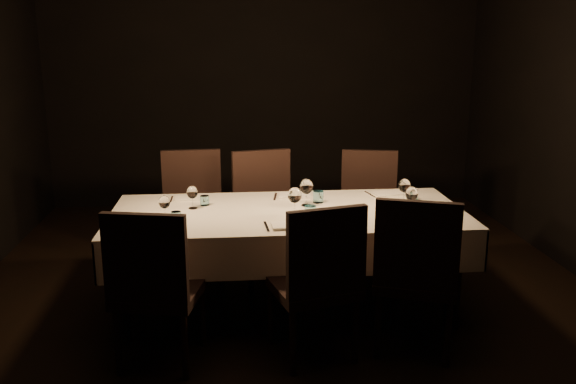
{
  "coord_description": "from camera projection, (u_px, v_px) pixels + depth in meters",
  "views": [
    {
      "loc": [
        -0.39,
        -4.18,
        1.98
      ],
      "look_at": [
        0.0,
        0.0,
        0.9
      ],
      "focal_mm": 38.0,
      "sensor_mm": 36.0,
      "label": 1
    }
  ],
  "objects": [
    {
      "name": "room",
      "position": [
        288.0,
        108.0,
        4.19
      ],
      "size": [
        5.01,
        6.01,
        3.01
      ],
      "color": "black",
      "rests_on": "ground"
    },
    {
      "name": "dining_table",
      "position": [
        288.0,
        221.0,
        4.39
      ],
      "size": [
        2.52,
        1.12,
        0.76
      ],
      "color": "black",
      "rests_on": "ground"
    },
    {
      "name": "chair_near_left",
      "position": [
        154.0,
        283.0,
        3.62
      ],
      "size": [
        0.58,
        0.58,
        1.02
      ],
      "rotation": [
        0.0,
        0.0,
        2.93
      ],
      "color": "black",
      "rests_on": "ground"
    },
    {
      "name": "place_setting_near_left",
      "position": [
        164.0,
        214.0,
        4.07
      ],
      "size": [
        0.3,
        0.39,
        0.17
      ],
      "rotation": [
        0.0,
        0.0,
        -0.08
      ],
      "color": "silver",
      "rests_on": "dining_table"
    },
    {
      "name": "chair_near_center",
      "position": [
        318.0,
        277.0,
        3.7
      ],
      "size": [
        0.6,
        0.6,
        1.03
      ],
      "rotation": [
        0.0,
        0.0,
        3.4
      ],
      "color": "black",
      "rests_on": "ground"
    },
    {
      "name": "place_setting_near_center",
      "position": [
        297.0,
        208.0,
        4.14
      ],
      "size": [
        0.37,
        0.42,
        0.2
      ],
      "rotation": [
        0.0,
        0.0,
        0.06
      ],
      "color": "silver",
      "rests_on": "dining_table"
    },
    {
      "name": "chair_near_right",
      "position": [
        416.0,
        270.0,
        3.78
      ],
      "size": [
        0.64,
        0.64,
        1.05
      ],
      "rotation": [
        0.0,
        0.0,
        2.8
      ],
      "color": "black",
      "rests_on": "ground"
    },
    {
      "name": "place_setting_near_right",
      "position": [
        416.0,
        206.0,
        4.22
      ],
      "size": [
        0.35,
        0.41,
        0.19
      ],
      "rotation": [
        0.0,
        0.0,
        0.19
      ],
      "color": "silver",
      "rests_on": "dining_table"
    },
    {
      "name": "chair_far_left",
      "position": [
        193.0,
        208.0,
        5.15
      ],
      "size": [
        0.53,
        0.53,
        1.04
      ],
      "rotation": [
        0.0,
        0.0,
        0.07
      ],
      "color": "black",
      "rests_on": "ground"
    },
    {
      "name": "place_setting_far_left",
      "position": [
        194.0,
        196.0,
        4.5
      ],
      "size": [
        0.3,
        0.39,
        0.17
      ],
      "rotation": [
        0.0,
        0.0,
        0.0
      ],
      "color": "silver",
      "rests_on": "dining_table"
    },
    {
      "name": "chair_far_center",
      "position": [
        266.0,
        209.0,
        5.11
      ],
      "size": [
        0.6,
        0.6,
        1.05
      ],
      "rotation": [
        0.0,
        0.0,
        0.21
      ],
      "color": "black",
      "rests_on": "ground"
    },
    {
      "name": "place_setting_far_center",
      "position": [
        306.0,
        192.0,
        4.57
      ],
      "size": [
        0.37,
        0.42,
        0.2
      ],
      "rotation": [
        0.0,
        0.0,
        -0.14
      ],
      "color": "silver",
      "rests_on": "dining_table"
    },
    {
      "name": "chair_far_right",
      "position": [
        368.0,
        205.0,
        5.31
      ],
      "size": [
        0.57,
        0.57,
        1.01
      ],
      "rotation": [
        0.0,
        0.0,
        -0.21
      ],
      "color": "black",
      "rests_on": "ground"
    },
    {
      "name": "place_setting_far_right",
      "position": [
        401.0,
        190.0,
        4.64
      ],
      "size": [
        0.36,
        0.41,
        0.19
      ],
      "rotation": [
        0.0,
        0.0,
        0.21
      ],
      "color": "silver",
      "rests_on": "dining_table"
    }
  ]
}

